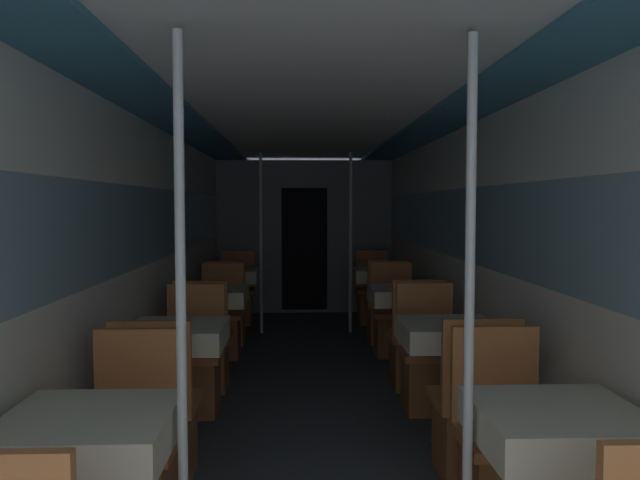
# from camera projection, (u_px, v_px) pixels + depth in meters

# --- Properties ---
(wall_left) EXTENTS (0.05, 10.02, 2.14)m
(wall_left) POSITION_uv_depth(u_px,v_px,m) (151.00, 257.00, 4.88)
(wall_left) COLOR silver
(wall_left) RESTS_ON ground_plane
(wall_right) EXTENTS (0.05, 10.02, 2.14)m
(wall_right) POSITION_uv_depth(u_px,v_px,m) (467.00, 256.00, 4.98)
(wall_right) COLOR silver
(wall_right) RESTS_ON ground_plane
(ceiling_panel) EXTENTS (2.51, 10.02, 0.07)m
(ceiling_panel) POSITION_uv_depth(u_px,v_px,m) (310.00, 120.00, 4.87)
(ceiling_panel) COLOR white
(ceiling_panel) RESTS_ON wall_left
(bulkhead_far) EXTENTS (2.46, 0.09, 2.14)m
(bulkhead_far) POSITION_uv_depth(u_px,v_px,m) (304.00, 237.00, 8.79)
(bulkhead_far) COLOR slate
(bulkhead_far) RESTS_ON ground_plane
(dining_table_left_0) EXTENTS (0.61, 0.61, 0.76)m
(dining_table_left_0) POSITION_uv_depth(u_px,v_px,m) (89.00, 443.00, 2.28)
(dining_table_left_0) COLOR #4C4C51
(dining_table_left_0) RESTS_ON ground_plane
(chair_left_far_0) EXTENTS (0.43, 0.43, 0.92)m
(chair_left_far_0) POSITION_uv_depth(u_px,v_px,m) (132.00, 473.00, 2.87)
(chair_left_far_0) COLOR #9C5B31
(chair_left_far_0) RESTS_ON ground_plane
(support_pole_left_0) EXTENTS (0.04, 0.04, 2.14)m
(support_pole_left_0) POSITION_uv_depth(u_px,v_px,m) (181.00, 329.00, 2.27)
(support_pole_left_0) COLOR silver
(support_pole_left_0) RESTS_ON ground_plane
(dining_table_left_1) EXTENTS (0.61, 0.61, 0.76)m
(dining_table_left_1) POSITION_uv_depth(u_px,v_px,m) (177.00, 341.00, 3.97)
(dining_table_left_1) COLOR #4C4C51
(dining_table_left_1) RESTS_ON ground_plane
(chair_left_near_1) EXTENTS (0.43, 0.43, 0.92)m
(chair_left_near_1) POSITION_uv_depth(u_px,v_px,m) (158.00, 430.00, 3.42)
(chair_left_near_1) COLOR #9C5B31
(chair_left_near_1) RESTS_ON ground_plane
(chair_left_far_1) EXTENTS (0.43, 0.43, 0.92)m
(chair_left_far_1) POSITION_uv_depth(u_px,v_px,m) (193.00, 373.00, 4.57)
(chair_left_far_1) COLOR #9C5B31
(chair_left_far_1) RESTS_ON ground_plane
(dining_table_left_2) EXTENTS (0.61, 0.61, 0.76)m
(dining_table_left_2) POSITION_uv_depth(u_px,v_px,m) (213.00, 300.00, 5.67)
(dining_table_left_2) COLOR #4C4C51
(dining_table_left_2) RESTS_ON ground_plane
(chair_left_near_2) EXTENTS (0.43, 0.43, 0.92)m
(chair_left_near_2) POSITION_uv_depth(u_px,v_px,m) (204.00, 356.00, 5.11)
(chair_left_near_2) COLOR #9C5B31
(chair_left_near_2) RESTS_ON ground_plane
(chair_left_far_2) EXTENTS (0.43, 0.43, 0.92)m
(chair_left_far_2) POSITION_uv_depth(u_px,v_px,m) (221.00, 328.00, 6.26)
(chair_left_far_2) COLOR #9C5B31
(chair_left_far_2) RESTS_ON ground_plane
(dining_table_left_3) EXTENTS (0.61, 0.61, 0.76)m
(dining_table_left_3) POSITION_uv_depth(u_px,v_px,m) (232.00, 278.00, 7.36)
(dining_table_left_3) COLOR #4C4C51
(dining_table_left_3) RESTS_ON ground_plane
(chair_left_near_3) EXTENTS (0.43, 0.43, 0.92)m
(chair_left_near_3) POSITION_uv_depth(u_px,v_px,m) (227.00, 318.00, 6.81)
(chair_left_near_3) COLOR #9C5B31
(chair_left_near_3) RESTS_ON ground_plane
(chair_left_far_3) EXTENTS (0.43, 0.43, 0.92)m
(chair_left_far_3) POSITION_uv_depth(u_px,v_px,m) (237.00, 302.00, 7.96)
(chair_left_far_3) COLOR #9C5B31
(chair_left_far_3) RESTS_ON ground_plane
(support_pole_left_3) EXTENTS (0.04, 0.04, 2.14)m
(support_pole_left_3) POSITION_uv_depth(u_px,v_px,m) (261.00, 243.00, 7.35)
(support_pole_left_3) COLOR silver
(support_pole_left_3) RESTS_ON ground_plane
(dining_table_right_0) EXTENTS (0.61, 0.61, 0.76)m
(dining_table_right_0) POSITION_uv_depth(u_px,v_px,m) (557.00, 436.00, 2.34)
(dining_table_right_0) COLOR #4C4C51
(dining_table_right_0) RESTS_ON ground_plane
(chair_right_far_0) EXTENTS (0.43, 0.43, 0.92)m
(chair_right_far_0) POSITION_uv_depth(u_px,v_px,m) (505.00, 467.00, 2.94)
(chair_right_far_0) COLOR #9C5B31
(chair_right_far_0) RESTS_ON ground_plane
(support_pole_right_0) EXTENTS (0.04, 0.04, 2.14)m
(support_pole_right_0) POSITION_uv_depth(u_px,v_px,m) (469.00, 327.00, 2.30)
(support_pole_right_0) COLOR silver
(support_pole_right_0) RESTS_ON ground_plane
(dining_table_right_1) EXTENTS (0.61, 0.61, 0.76)m
(dining_table_right_1) POSITION_uv_depth(u_px,v_px,m) (448.00, 339.00, 4.04)
(dining_table_right_1) COLOR #4C4C51
(dining_table_right_1) RESTS_ON ground_plane
(chair_right_near_1) EXTENTS (0.43, 0.43, 0.92)m
(chair_right_near_1) POSITION_uv_depth(u_px,v_px,m) (472.00, 426.00, 3.48)
(chair_right_near_1) COLOR #9C5B31
(chair_right_near_1) RESTS_ON ground_plane
(chair_right_far_1) EXTENTS (0.43, 0.43, 0.92)m
(chair_right_far_1) POSITION_uv_depth(u_px,v_px,m) (429.00, 371.00, 4.63)
(chair_right_far_1) COLOR #9C5B31
(chair_right_far_1) RESTS_ON ground_plane
(dining_table_right_2) EXTENTS (0.61, 0.61, 0.76)m
(dining_table_right_2) POSITION_uv_depth(u_px,v_px,m) (403.00, 299.00, 5.73)
(dining_table_right_2) COLOR #4C4C51
(dining_table_right_2) RESTS_ON ground_plane
(chair_right_near_2) EXTENTS (0.43, 0.43, 0.92)m
(chair_right_near_2) POSITION_uv_depth(u_px,v_px,m) (415.00, 354.00, 5.18)
(chair_right_near_2) COLOR #9C5B31
(chair_right_near_2) RESTS_ON ground_plane
(chair_right_far_2) EXTENTS (0.43, 0.43, 0.92)m
(chair_right_far_2) POSITION_uv_depth(u_px,v_px,m) (393.00, 326.00, 6.33)
(chair_right_far_2) COLOR #9C5B31
(chair_right_far_2) RESTS_ON ground_plane
(dining_table_right_3) EXTENTS (0.61, 0.61, 0.76)m
(dining_table_right_3) POSITION_uv_depth(u_px,v_px,m) (379.00, 277.00, 7.43)
(dining_table_right_3) COLOR #4C4C51
(dining_table_right_3) RESTS_ON ground_plane
(chair_right_near_3) EXTENTS (0.43, 0.43, 0.92)m
(chair_right_near_3) POSITION_uv_depth(u_px,v_px,m) (386.00, 317.00, 6.87)
(chair_right_near_3) COLOR #9C5B31
(chair_right_near_3) RESTS_ON ground_plane
(chair_right_far_3) EXTENTS (0.43, 0.43, 0.92)m
(chair_right_far_3) POSITION_uv_depth(u_px,v_px,m) (373.00, 301.00, 8.02)
(chair_right_far_3) COLOR #9C5B31
(chair_right_far_3) RESTS_ON ground_plane
(support_pole_right_3) EXTENTS (0.04, 0.04, 2.14)m
(support_pole_right_3) POSITION_uv_depth(u_px,v_px,m) (350.00, 243.00, 7.39)
(support_pole_right_3) COLOR silver
(support_pole_right_3) RESTS_ON ground_plane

